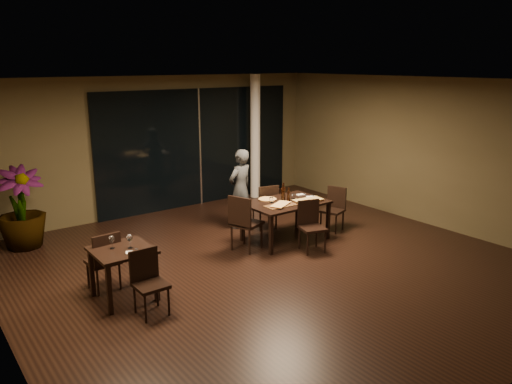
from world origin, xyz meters
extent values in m
plane|color=black|center=(0.00, 0.00, 0.00)|extent=(8.00, 8.00, 0.00)
cube|color=#483F26|center=(0.00, 4.05, 1.50)|extent=(8.00, 0.10, 3.00)
cube|color=#483F26|center=(4.05, 0.00, 1.50)|extent=(0.10, 8.00, 3.00)
cube|color=silver|center=(0.00, 0.00, 3.02)|extent=(8.00, 8.00, 0.04)
cube|color=black|center=(1.00, 3.96, 1.35)|extent=(5.00, 0.06, 2.70)
cylinder|color=white|center=(2.40, 3.65, 1.50)|extent=(0.24, 0.24, 3.00)
cube|color=black|center=(1.00, 0.80, 0.73)|extent=(1.50, 1.00, 0.04)
cube|color=black|center=(0.31, 0.36, 0.35)|extent=(0.06, 0.06, 0.71)
cube|color=black|center=(1.69, 0.36, 0.35)|extent=(0.06, 0.06, 0.71)
cube|color=black|center=(0.31, 1.24, 0.35)|extent=(0.06, 0.06, 0.71)
cube|color=black|center=(1.69, 1.24, 0.35)|extent=(0.06, 0.06, 0.71)
cube|color=black|center=(-2.40, 0.30, 0.73)|extent=(0.80, 0.80, 0.04)
cube|color=black|center=(-2.74, -0.04, 0.35)|extent=(0.06, 0.06, 0.71)
cube|color=black|center=(-2.06, -0.04, 0.35)|extent=(0.06, 0.06, 0.71)
cube|color=black|center=(-2.74, 0.64, 0.35)|extent=(0.06, 0.06, 0.71)
cube|color=black|center=(-2.06, 0.64, 0.35)|extent=(0.06, 0.06, 0.71)
cube|color=black|center=(1.10, 1.58, 0.44)|extent=(0.51, 0.51, 0.05)
cylinder|color=black|center=(1.31, 1.71, 0.22)|extent=(0.03, 0.03, 0.44)
cylinder|color=black|center=(0.97, 1.79, 0.22)|extent=(0.03, 0.03, 0.44)
cylinder|color=black|center=(1.23, 1.37, 0.22)|extent=(0.03, 0.03, 0.44)
cylinder|color=black|center=(0.90, 1.45, 0.22)|extent=(0.03, 0.03, 0.44)
cube|color=black|center=(1.06, 1.39, 0.68)|extent=(0.42, 0.13, 0.48)
cube|color=black|center=(1.01, 0.06, 0.43)|extent=(0.52, 0.52, 0.05)
cylinder|color=black|center=(0.79, -0.06, 0.21)|extent=(0.03, 0.03, 0.43)
cylinder|color=black|center=(1.12, -0.15, 0.21)|extent=(0.03, 0.03, 0.43)
cylinder|color=black|center=(0.89, 0.27, 0.21)|extent=(0.03, 0.03, 0.43)
cylinder|color=black|center=(1.22, 0.17, 0.21)|extent=(0.03, 0.03, 0.43)
cube|color=black|center=(1.06, 0.24, 0.66)|extent=(0.41, 0.16, 0.47)
cube|color=black|center=(0.12, 0.83, 0.48)|extent=(0.61, 0.61, 0.05)
cylinder|color=black|center=(0.37, 0.71, 0.24)|extent=(0.04, 0.04, 0.48)
cylinder|color=black|center=(0.24, 1.08, 0.24)|extent=(0.04, 0.04, 0.48)
cylinder|color=black|center=(0.01, 0.58, 0.24)|extent=(0.04, 0.04, 0.48)
cylinder|color=black|center=(-0.12, 0.94, 0.24)|extent=(0.04, 0.04, 0.48)
cube|color=black|center=(-0.08, 0.76, 0.75)|extent=(0.20, 0.46, 0.54)
cube|color=black|center=(2.09, 0.65, 0.41)|extent=(0.51, 0.51, 0.05)
cylinder|color=black|center=(1.88, 0.75, 0.21)|extent=(0.03, 0.03, 0.41)
cylinder|color=black|center=(1.99, 0.44, 0.21)|extent=(0.03, 0.03, 0.41)
cylinder|color=black|center=(2.19, 0.86, 0.21)|extent=(0.03, 0.03, 0.41)
cylinder|color=black|center=(2.30, 0.55, 0.21)|extent=(0.03, 0.03, 0.41)
cube|color=black|center=(2.26, 0.71, 0.64)|extent=(0.17, 0.39, 0.46)
cube|color=black|center=(-2.52, 0.77, 0.43)|extent=(0.45, 0.45, 0.05)
cylinder|color=black|center=(-2.37, 0.96, 0.21)|extent=(0.03, 0.03, 0.43)
cylinder|color=black|center=(-2.71, 0.93, 0.21)|extent=(0.03, 0.03, 0.43)
cylinder|color=black|center=(-2.34, 0.61, 0.21)|extent=(0.03, 0.03, 0.43)
cylinder|color=black|center=(-2.68, 0.59, 0.21)|extent=(0.03, 0.03, 0.43)
cube|color=black|center=(-2.51, 0.58, 0.67)|extent=(0.42, 0.07, 0.48)
cube|color=black|center=(-2.29, -0.37, 0.42)|extent=(0.41, 0.41, 0.05)
cylinder|color=black|center=(-2.46, -0.54, 0.21)|extent=(0.03, 0.03, 0.42)
cylinder|color=black|center=(-2.12, -0.53, 0.21)|extent=(0.03, 0.03, 0.42)
cylinder|color=black|center=(-2.46, -0.20, 0.21)|extent=(0.03, 0.03, 0.42)
cylinder|color=black|center=(-2.13, -0.20, 0.21)|extent=(0.03, 0.03, 0.42)
cube|color=black|center=(-2.29, -0.18, 0.65)|extent=(0.41, 0.04, 0.46)
imported|color=#313336|center=(0.75, 1.93, 0.80)|extent=(0.61, 0.47, 1.61)
imported|color=#224918|center=(-3.07, 3.32, 0.74)|extent=(0.86, 0.86, 1.49)
cube|color=#4A2E18|center=(0.75, 0.63, 0.76)|extent=(0.59, 0.31, 0.01)
cube|color=#492B17|center=(1.35, 0.57, 0.76)|extent=(0.58, 0.34, 0.01)
cylinder|color=#BF4015|center=(0.81, 1.11, 0.76)|extent=(0.33, 0.33, 0.01)
cylinder|color=white|center=(0.76, 0.92, 0.80)|extent=(0.08, 0.08, 0.09)
cylinder|color=white|center=(1.26, 0.89, 0.79)|extent=(0.07, 0.07, 0.09)
cube|color=white|center=(1.59, 0.75, 0.76)|extent=(0.20, 0.16, 0.01)
cube|color=silver|center=(1.56, 0.99, 0.76)|extent=(0.19, 0.12, 0.01)
cube|color=white|center=(-2.34, 0.07, 0.76)|extent=(0.21, 0.17, 0.01)
camera|label=1|loc=(-4.79, -6.07, 3.29)|focal=35.00mm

